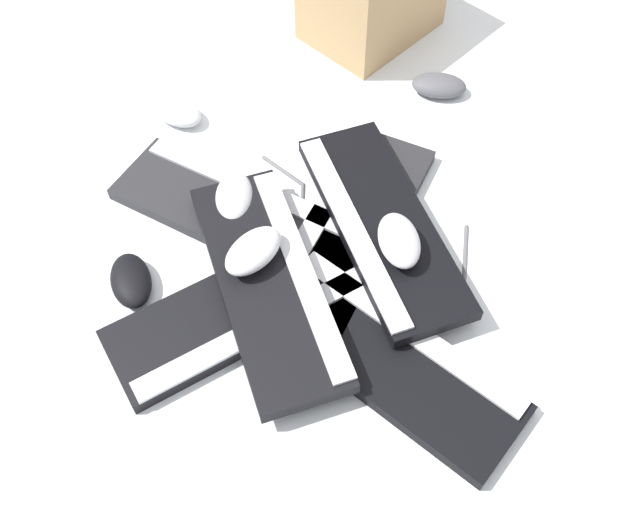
{
  "coord_description": "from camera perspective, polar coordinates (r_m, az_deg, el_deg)",
  "views": [
    {
      "loc": [
        0.48,
        -0.41,
        1.0
      ],
      "look_at": [
        -0.06,
        -0.0,
        0.03
      ],
      "focal_mm": 40.0,
      "sensor_mm": 36.0,
      "label": 1
    }
  ],
  "objects": [
    {
      "name": "ground_plane",
      "position": [
        1.19,
        1.92,
        -2.79
      ],
      "size": [
        3.2,
        3.2,
        0.0
      ],
      "primitive_type": "plane",
      "color": "silver"
    },
    {
      "name": "keyboard_0",
      "position": [
        1.11,
        5.42,
        -8.08
      ],
      "size": [
        0.46,
        0.25,
        0.03
      ],
      "color": "black",
      "rests_on": "ground"
    },
    {
      "name": "keyboard_1",
      "position": [
        1.25,
        2.44,
        2.43
      ],
      "size": [
        0.34,
        0.46,
        0.03
      ],
      "color": "#232326",
      "rests_on": "ground"
    },
    {
      "name": "keyboard_2",
      "position": [
        1.27,
        -6.9,
        3.59
      ],
      "size": [
        0.46,
        0.32,
        0.03
      ],
      "color": "#232326",
      "rests_on": "ground"
    },
    {
      "name": "keyboard_3",
      "position": [
        1.16,
        -6.11,
        -4.21
      ],
      "size": [
        0.19,
        0.45,
        0.03
      ],
      "color": "black",
      "rests_on": "ground"
    },
    {
      "name": "keyboard_4",
      "position": [
        1.15,
        -4.07,
        -2.11
      ],
      "size": [
        0.46,
        0.28,
        0.03
      ],
      "color": "black",
      "rests_on": "keyboard_3"
    },
    {
      "name": "keyboard_5",
      "position": [
        1.21,
        4.9,
        2.57
      ],
      "size": [
        0.46,
        0.27,
        0.03
      ],
      "color": "black",
      "rests_on": "keyboard_1"
    },
    {
      "name": "mouse_0",
      "position": [
        1.15,
        6.34,
        1.25
      ],
      "size": [
        0.13,
        0.11,
        0.04
      ],
      "primitive_type": "ellipsoid",
      "rotation": [
        0.0,
        0.0,
        5.82
      ],
      "color": "#B7B7BC",
      "rests_on": "keyboard_5"
    },
    {
      "name": "mouse_1",
      "position": [
        1.25,
        -6.88,
        4.72
      ],
      "size": [
        0.13,
        0.12,
        0.04
      ],
      "primitive_type": "ellipsoid",
      "rotation": [
        0.0,
        0.0,
        2.5
      ],
      "color": "#B7B7BC",
      "rests_on": "keyboard_2"
    },
    {
      "name": "mouse_2",
      "position": [
        1.45,
        -11.4,
        11.27
      ],
      "size": [
        0.13,
        0.1,
        0.04
      ],
      "primitive_type": "ellipsoid",
      "rotation": [
        0.0,
        0.0,
        3.51
      ],
      "color": "silver",
      "rests_on": "ground"
    },
    {
      "name": "mouse_3",
      "position": [
        1.5,
        9.5,
        13.31
      ],
      "size": [
        0.12,
        0.12,
        0.04
      ],
      "primitive_type": "ellipsoid",
      "rotation": [
        0.0,
        0.0,
        3.94
      ],
      "color": "#4C4C51",
      "rests_on": "ground"
    },
    {
      "name": "mouse_4",
      "position": [
        1.21,
        -14.89,
        -1.91
      ],
      "size": [
        0.12,
        0.1,
        0.04
      ],
      "primitive_type": "ellipsoid",
      "rotation": [
        0.0,
        0.0,
        5.97
      ],
      "color": "black",
      "rests_on": "ground"
    },
    {
      "name": "mouse_5",
      "position": [
        1.14,
        -5.36,
        0.41
      ],
      "size": [
        0.09,
        0.12,
        0.04
      ],
      "primitive_type": "ellipsoid",
      "rotation": [
        0.0,
        0.0,
        1.81
      ],
      "color": "silver",
      "rests_on": "keyboard_4"
    },
    {
      "name": "cable_0",
      "position": [
        1.22,
        2.74,
        0.15
      ],
      "size": [
        0.44,
        0.33,
        0.01
      ],
      "color": "#59595B",
      "rests_on": "ground"
    }
  ]
}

